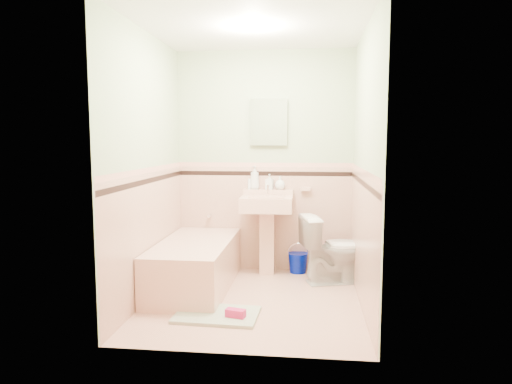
# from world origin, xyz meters

# --- Properties ---
(floor) EXTENTS (2.20, 2.20, 0.00)m
(floor) POSITION_xyz_m (0.00, 0.00, 0.00)
(floor) COLOR #E3AC94
(floor) RESTS_ON ground
(ceiling) EXTENTS (2.20, 2.20, 0.00)m
(ceiling) POSITION_xyz_m (0.00, 0.00, 2.50)
(ceiling) COLOR white
(ceiling) RESTS_ON ground
(wall_back) EXTENTS (2.50, 0.00, 2.50)m
(wall_back) POSITION_xyz_m (0.00, 1.10, 1.25)
(wall_back) COLOR #F8E9CA
(wall_back) RESTS_ON ground
(wall_front) EXTENTS (2.50, 0.00, 2.50)m
(wall_front) POSITION_xyz_m (0.00, -1.10, 1.25)
(wall_front) COLOR #F8E9CA
(wall_front) RESTS_ON ground
(wall_left) EXTENTS (0.00, 2.50, 2.50)m
(wall_left) POSITION_xyz_m (-1.00, 0.00, 1.25)
(wall_left) COLOR #F8E9CA
(wall_left) RESTS_ON ground
(wall_right) EXTENTS (0.00, 2.50, 2.50)m
(wall_right) POSITION_xyz_m (1.00, 0.00, 1.25)
(wall_right) COLOR #F8E9CA
(wall_right) RESTS_ON ground
(wainscot_back) EXTENTS (2.00, 0.00, 2.00)m
(wainscot_back) POSITION_xyz_m (0.00, 1.09, 0.60)
(wainscot_back) COLOR beige
(wainscot_back) RESTS_ON ground
(wainscot_front) EXTENTS (2.00, 0.00, 2.00)m
(wainscot_front) POSITION_xyz_m (0.00, -1.09, 0.60)
(wainscot_front) COLOR beige
(wainscot_front) RESTS_ON ground
(wainscot_left) EXTENTS (0.00, 2.20, 2.20)m
(wainscot_left) POSITION_xyz_m (-0.99, 0.00, 0.60)
(wainscot_left) COLOR beige
(wainscot_left) RESTS_ON ground
(wainscot_right) EXTENTS (0.00, 2.20, 2.20)m
(wainscot_right) POSITION_xyz_m (0.99, 0.00, 0.60)
(wainscot_right) COLOR beige
(wainscot_right) RESTS_ON ground
(accent_back) EXTENTS (2.00, 0.00, 2.00)m
(accent_back) POSITION_xyz_m (0.00, 1.08, 1.12)
(accent_back) COLOR black
(accent_back) RESTS_ON ground
(accent_front) EXTENTS (2.00, 0.00, 2.00)m
(accent_front) POSITION_xyz_m (0.00, -1.08, 1.12)
(accent_front) COLOR black
(accent_front) RESTS_ON ground
(accent_left) EXTENTS (0.00, 2.20, 2.20)m
(accent_left) POSITION_xyz_m (-0.98, 0.00, 1.12)
(accent_left) COLOR black
(accent_left) RESTS_ON ground
(accent_right) EXTENTS (0.00, 2.20, 2.20)m
(accent_right) POSITION_xyz_m (0.98, 0.00, 1.12)
(accent_right) COLOR black
(accent_right) RESTS_ON ground
(cap_back) EXTENTS (2.00, 0.00, 2.00)m
(cap_back) POSITION_xyz_m (0.00, 1.08, 1.22)
(cap_back) COLOR #E3A08B
(cap_back) RESTS_ON ground
(cap_front) EXTENTS (2.00, 0.00, 2.00)m
(cap_front) POSITION_xyz_m (0.00, -1.08, 1.22)
(cap_front) COLOR #E3A08B
(cap_front) RESTS_ON ground
(cap_left) EXTENTS (0.00, 2.20, 2.20)m
(cap_left) POSITION_xyz_m (-0.98, 0.00, 1.22)
(cap_left) COLOR #E3A08B
(cap_left) RESTS_ON ground
(cap_right) EXTENTS (0.00, 2.20, 2.20)m
(cap_right) POSITION_xyz_m (0.98, 0.00, 1.22)
(cap_right) COLOR #E3A08B
(cap_right) RESTS_ON ground
(bathtub) EXTENTS (0.70, 1.50, 0.45)m
(bathtub) POSITION_xyz_m (-0.63, 0.33, 0.23)
(bathtub) COLOR #DEAC97
(bathtub) RESTS_ON floor
(tub_faucet) EXTENTS (0.04, 0.12, 0.04)m
(tub_faucet) POSITION_xyz_m (-0.63, 1.05, 0.63)
(tub_faucet) COLOR silver
(tub_faucet) RESTS_ON wall_back
(sink) EXTENTS (0.56, 0.48, 0.88)m
(sink) POSITION_xyz_m (0.05, 0.86, 0.44)
(sink) COLOR #DEAC97
(sink) RESTS_ON floor
(sink_faucet) EXTENTS (0.02, 0.02, 0.10)m
(sink_faucet) POSITION_xyz_m (0.05, 1.00, 0.95)
(sink_faucet) COLOR silver
(sink_faucet) RESTS_ON sink
(medicine_cabinet) EXTENTS (0.40, 0.04, 0.51)m
(medicine_cabinet) POSITION_xyz_m (0.05, 1.07, 1.70)
(medicine_cabinet) COLOR white
(medicine_cabinet) RESTS_ON wall_back
(soap_dish) EXTENTS (0.11, 0.07, 0.04)m
(soap_dish) POSITION_xyz_m (0.47, 1.06, 0.95)
(soap_dish) COLOR #DEAC97
(soap_dish) RESTS_ON wall_back
(soap_bottle_left) EXTENTS (0.13, 0.13, 0.26)m
(soap_bottle_left) POSITION_xyz_m (-0.11, 1.04, 1.08)
(soap_bottle_left) COLOR #B2B2B2
(soap_bottle_left) RESTS_ON sink
(soap_bottle_mid) EXTENTS (0.09, 0.09, 0.17)m
(soap_bottle_mid) POSITION_xyz_m (0.06, 1.04, 1.03)
(soap_bottle_mid) COLOR #B2B2B2
(soap_bottle_mid) RESTS_ON sink
(soap_bottle_right) EXTENTS (0.14, 0.14, 0.15)m
(soap_bottle_right) POSITION_xyz_m (0.18, 1.04, 1.02)
(soap_bottle_right) COLOR #B2B2B2
(soap_bottle_right) RESTS_ON sink
(tube) EXTENTS (0.04, 0.04, 0.12)m
(tube) POSITION_xyz_m (-0.17, 1.04, 1.00)
(tube) COLOR white
(tube) RESTS_ON sink
(toilet) EXTENTS (0.79, 0.59, 0.72)m
(toilet) POSITION_xyz_m (0.79, 0.67, 0.36)
(toilet) COLOR white
(toilet) RESTS_ON floor
(bucket) EXTENTS (0.28, 0.28, 0.22)m
(bucket) POSITION_xyz_m (0.39, 1.00, 0.11)
(bucket) COLOR #00109E
(bucket) RESTS_ON floor
(bath_mat) EXTENTS (0.72, 0.50, 0.03)m
(bath_mat) POSITION_xyz_m (-0.26, -0.42, 0.01)
(bath_mat) COLOR #9DAB8F
(bath_mat) RESTS_ON floor
(shoe) EXTENTS (0.18, 0.11, 0.07)m
(shoe) POSITION_xyz_m (-0.09, -0.48, 0.06)
(shoe) COLOR #BF1E59
(shoe) RESTS_ON bath_mat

